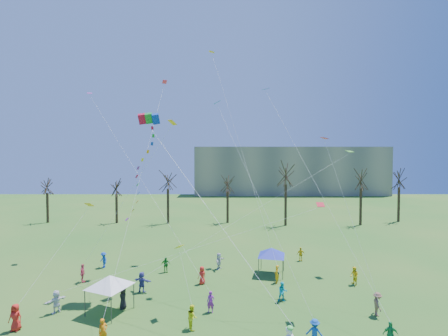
{
  "coord_description": "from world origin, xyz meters",
  "views": [
    {
      "loc": [
        1.07,
        -19.01,
        11.84
      ],
      "look_at": [
        1.05,
        5.0,
        11.0
      ],
      "focal_mm": 25.0,
      "sensor_mm": 36.0,
      "label": 1
    }
  ],
  "objects_px": {
    "distant_building": "(289,170)",
    "canopy_tent_blue": "(272,252)",
    "canopy_tent_white": "(110,281)",
    "big_box_kite": "(145,175)"
  },
  "relations": [
    {
      "from": "canopy_tent_white",
      "to": "canopy_tent_blue",
      "type": "xyz_separation_m",
      "value": [
        13.48,
        7.76,
        -0.14
      ]
    },
    {
      "from": "distant_building",
      "to": "big_box_kite",
      "type": "height_order",
      "value": "big_box_kite"
    },
    {
      "from": "distant_building",
      "to": "canopy_tent_white",
      "type": "distance_m",
      "value": 83.27
    },
    {
      "from": "distant_building",
      "to": "canopy_tent_blue",
      "type": "distance_m",
      "value": 71.93
    },
    {
      "from": "distant_building",
      "to": "canopy_tent_blue",
      "type": "bearing_deg",
      "value": -103.02
    },
    {
      "from": "canopy_tent_white",
      "to": "big_box_kite",
      "type": "bearing_deg",
      "value": 56.19
    },
    {
      "from": "canopy_tent_blue",
      "to": "big_box_kite",
      "type": "bearing_deg",
      "value": -157.3
    },
    {
      "from": "distant_building",
      "to": "canopy_tent_blue",
      "type": "height_order",
      "value": "distant_building"
    },
    {
      "from": "big_box_kite",
      "to": "canopy_tent_blue",
      "type": "bearing_deg",
      "value": 22.7
    },
    {
      "from": "big_box_kite",
      "to": "canopy_tent_white",
      "type": "relative_size",
      "value": 5.47
    }
  ]
}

